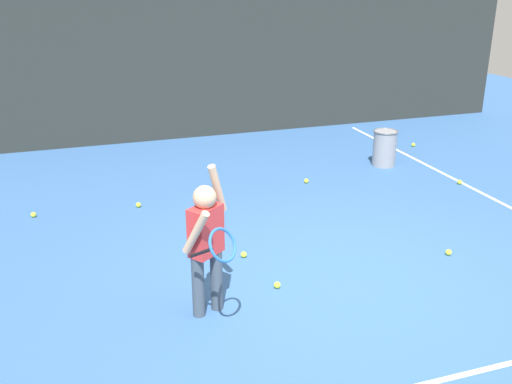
{
  "coord_description": "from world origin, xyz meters",
  "views": [
    {
      "loc": [
        -2.36,
        -4.46,
        2.86
      ],
      "look_at": [
        -0.66,
        0.58,
        0.85
      ],
      "focal_mm": 40.91,
      "sensor_mm": 36.0,
      "label": 1
    }
  ],
  "objects_px": {
    "tennis_player": "(207,239)",
    "tennis_ball_7": "(449,252)",
    "ball_hopper": "(385,148)",
    "tennis_ball_5": "(138,205)",
    "tennis_ball_1": "(277,285)",
    "tennis_ball_4": "(413,145)",
    "tennis_ball_2": "(244,255)",
    "tennis_ball_6": "(306,181)",
    "tennis_ball_0": "(33,215)",
    "tennis_ball_3": "(460,182)"
  },
  "relations": [
    {
      "from": "tennis_player",
      "to": "tennis_ball_2",
      "type": "distance_m",
      "value": 1.32
    },
    {
      "from": "tennis_ball_1",
      "to": "ball_hopper",
      "type": "bearing_deg",
      "value": 46.14
    },
    {
      "from": "tennis_player",
      "to": "ball_hopper",
      "type": "xyz_separation_m",
      "value": [
        3.67,
        3.27,
        -0.44
      ]
    },
    {
      "from": "tennis_ball_6",
      "to": "tennis_ball_7",
      "type": "bearing_deg",
      "value": -78.14
    },
    {
      "from": "tennis_player",
      "to": "tennis_ball_7",
      "type": "distance_m",
      "value": 2.83
    },
    {
      "from": "tennis_ball_3",
      "to": "tennis_ball_5",
      "type": "xyz_separation_m",
      "value": [
        -4.51,
        0.59,
        0.0
      ]
    },
    {
      "from": "tennis_ball_2",
      "to": "ball_hopper",
      "type": "bearing_deg",
      "value": 37.45
    },
    {
      "from": "tennis_ball_5",
      "to": "tennis_ball_4",
      "type": "bearing_deg",
      "value": 14.66
    },
    {
      "from": "ball_hopper",
      "to": "tennis_ball_0",
      "type": "distance_m",
      "value": 5.23
    },
    {
      "from": "ball_hopper",
      "to": "tennis_ball_1",
      "type": "distance_m",
      "value": 4.25
    },
    {
      "from": "tennis_player",
      "to": "tennis_ball_7",
      "type": "relative_size",
      "value": 20.46
    },
    {
      "from": "tennis_ball_2",
      "to": "tennis_ball_6",
      "type": "relative_size",
      "value": 1.0
    },
    {
      "from": "tennis_ball_4",
      "to": "tennis_ball_7",
      "type": "relative_size",
      "value": 1.0
    },
    {
      "from": "tennis_ball_4",
      "to": "tennis_ball_5",
      "type": "bearing_deg",
      "value": -165.34
    },
    {
      "from": "tennis_ball_2",
      "to": "tennis_ball_0",
      "type": "bearing_deg",
      "value": 138.89
    },
    {
      "from": "tennis_ball_5",
      "to": "tennis_ball_6",
      "type": "xyz_separation_m",
      "value": [
        2.43,
        0.16,
        0.0
      ]
    },
    {
      "from": "ball_hopper",
      "to": "tennis_ball_7",
      "type": "xyz_separation_m",
      "value": [
        -0.94,
        -2.99,
        -0.26
      ]
    },
    {
      "from": "tennis_ball_4",
      "to": "tennis_ball_7",
      "type": "distance_m",
      "value": 4.23
    },
    {
      "from": "ball_hopper",
      "to": "tennis_ball_5",
      "type": "bearing_deg",
      "value": -172.1
    },
    {
      "from": "tennis_ball_3",
      "to": "tennis_ball_7",
      "type": "bearing_deg",
      "value": -129.48
    },
    {
      "from": "tennis_player",
      "to": "tennis_ball_6",
      "type": "distance_m",
      "value": 3.68
    },
    {
      "from": "tennis_ball_2",
      "to": "tennis_ball_7",
      "type": "distance_m",
      "value": 2.21
    },
    {
      "from": "tennis_ball_0",
      "to": "tennis_ball_3",
      "type": "relative_size",
      "value": 1.0
    },
    {
      "from": "tennis_ball_1",
      "to": "tennis_ball_7",
      "type": "distance_m",
      "value": 2.0
    },
    {
      "from": "tennis_ball_0",
      "to": "tennis_ball_5",
      "type": "height_order",
      "value": "same"
    },
    {
      "from": "tennis_player",
      "to": "tennis_ball_0",
      "type": "xyz_separation_m",
      "value": [
        -1.54,
        2.82,
        -0.69
      ]
    },
    {
      "from": "tennis_ball_1",
      "to": "tennis_ball_5",
      "type": "relative_size",
      "value": 1.0
    },
    {
      "from": "tennis_player",
      "to": "tennis_ball_7",
      "type": "xyz_separation_m",
      "value": [
        2.73,
        0.28,
        -0.69
      ]
    },
    {
      "from": "tennis_ball_2",
      "to": "tennis_ball_3",
      "type": "relative_size",
      "value": 1.0
    },
    {
      "from": "tennis_ball_0",
      "to": "tennis_ball_1",
      "type": "height_order",
      "value": "same"
    },
    {
      "from": "tennis_ball_0",
      "to": "tennis_ball_7",
      "type": "distance_m",
      "value": 4.96
    },
    {
      "from": "tennis_ball_3",
      "to": "tennis_ball_4",
      "type": "relative_size",
      "value": 1.0
    },
    {
      "from": "tennis_ball_5",
      "to": "tennis_ball_7",
      "type": "distance_m",
      "value": 3.86
    },
    {
      "from": "tennis_ball_3",
      "to": "tennis_ball_7",
      "type": "xyz_separation_m",
      "value": [
        -1.53,
        -1.86,
        0.0
      ]
    },
    {
      "from": "tennis_ball_2",
      "to": "tennis_ball_7",
      "type": "relative_size",
      "value": 1.0
    },
    {
      "from": "ball_hopper",
      "to": "tennis_ball_7",
      "type": "relative_size",
      "value": 8.52
    },
    {
      "from": "tennis_ball_6",
      "to": "tennis_ball_3",
      "type": "bearing_deg",
      "value": -19.88
    },
    {
      "from": "tennis_ball_3",
      "to": "tennis_ball_2",
      "type": "bearing_deg",
      "value": -161.74
    },
    {
      "from": "tennis_ball_2",
      "to": "tennis_ball_5",
      "type": "distance_m",
      "value": 1.99
    },
    {
      "from": "tennis_ball_4",
      "to": "tennis_ball_1",
      "type": "bearing_deg",
      "value": -136.2
    },
    {
      "from": "tennis_ball_2",
      "to": "tennis_ball_6",
      "type": "height_order",
      "value": "same"
    },
    {
      "from": "tennis_ball_4",
      "to": "tennis_ball_0",
      "type": "bearing_deg",
      "value": -169.04
    },
    {
      "from": "tennis_player",
      "to": "tennis_ball_2",
      "type": "height_order",
      "value": "tennis_player"
    },
    {
      "from": "tennis_ball_4",
      "to": "tennis_ball_5",
      "type": "distance_m",
      "value": 5.12
    },
    {
      "from": "ball_hopper",
      "to": "tennis_ball_4",
      "type": "bearing_deg",
      "value": 36.02
    },
    {
      "from": "tennis_ball_0",
      "to": "tennis_ball_3",
      "type": "distance_m",
      "value": 5.84
    },
    {
      "from": "tennis_ball_0",
      "to": "tennis_ball_6",
      "type": "height_order",
      "value": "same"
    },
    {
      "from": "tennis_player",
      "to": "tennis_ball_6",
      "type": "relative_size",
      "value": 20.46
    },
    {
      "from": "tennis_ball_0",
      "to": "tennis_ball_2",
      "type": "height_order",
      "value": "same"
    },
    {
      "from": "tennis_ball_0",
      "to": "tennis_ball_3",
      "type": "xyz_separation_m",
      "value": [
        5.8,
        -0.68,
        0.0
      ]
    }
  ]
}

